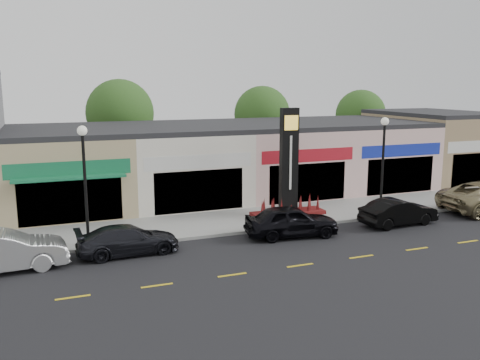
% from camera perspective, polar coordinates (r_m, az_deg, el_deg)
% --- Properties ---
extents(ground, '(120.00, 120.00, 0.00)m').
position_cam_1_polar(ground, '(24.05, 3.41, -7.25)').
color(ground, black).
rests_on(ground, ground).
extents(sidewalk, '(52.00, 4.30, 0.15)m').
position_cam_1_polar(sidewalk, '(27.88, -0.29, -4.54)').
color(sidewalk, gray).
rests_on(sidewalk, ground).
extents(curb, '(52.00, 0.20, 0.15)m').
position_cam_1_polar(curb, '(25.87, 1.48, -5.76)').
color(curb, gray).
rests_on(curb, ground).
extents(shop_beige, '(7.00, 10.85, 4.80)m').
position_cam_1_polar(shop_beige, '(32.68, -18.98, 1.30)').
color(shop_beige, tan).
rests_on(shop_beige, ground).
extents(shop_cream, '(7.00, 10.01, 4.80)m').
position_cam_1_polar(shop_cream, '(33.64, -7.00, 2.05)').
color(shop_cream, beige).
rests_on(shop_cream, ground).
extents(shop_pink_w, '(7.00, 10.01, 4.80)m').
position_cam_1_polar(shop_pink_w, '(35.96, 3.89, 2.66)').
color(shop_pink_w, '#D0A09E').
rests_on(shop_pink_w, ground).
extents(shop_pink_e, '(7.00, 10.01, 4.80)m').
position_cam_1_polar(shop_pink_e, '(39.40, 13.18, 3.11)').
color(shop_pink_e, '#D0A09E').
rests_on(shop_pink_e, ground).
extents(shop_tan, '(7.00, 10.01, 5.30)m').
position_cam_1_polar(shop_tan, '(43.67, 20.84, 3.74)').
color(shop_tan, '#876E4E').
rests_on(shop_tan, ground).
extents(tree_rear_west, '(5.20, 5.20, 7.83)m').
position_cam_1_polar(tree_rear_west, '(40.75, -13.32, 7.33)').
color(tree_rear_west, '#382619').
rests_on(tree_rear_west, ground).
extents(tree_rear_mid, '(4.80, 4.80, 7.29)m').
position_cam_1_polar(tree_rear_mid, '(44.03, 2.48, 7.40)').
color(tree_rear_mid, '#382619').
rests_on(tree_rear_mid, ground).
extents(tree_rear_east, '(4.60, 4.60, 6.94)m').
position_cam_1_polar(tree_rear_east, '(48.89, 13.38, 7.14)').
color(tree_rear_east, '#382619').
rests_on(tree_rear_east, ground).
extents(lamp_west_near, '(0.44, 0.44, 5.47)m').
position_cam_1_polar(lamp_west_near, '(23.69, -17.05, 0.68)').
color(lamp_west_near, black).
rests_on(lamp_west_near, sidewalk).
extents(lamp_east_near, '(0.44, 0.44, 5.47)m').
position_cam_1_polar(lamp_east_near, '(29.43, 15.77, 2.62)').
color(lamp_east_near, black).
rests_on(lamp_east_near, sidewalk).
extents(pylon_sign, '(4.20, 1.30, 6.00)m').
position_cam_1_polar(pylon_sign, '(28.44, 5.48, 0.25)').
color(pylon_sign, '#55140E').
rests_on(pylon_sign, sidewalk).
extents(car_white_van, '(2.11, 5.16, 1.66)m').
position_cam_1_polar(car_white_van, '(22.59, -25.23, -7.27)').
color(car_white_van, silver).
rests_on(car_white_van, ground).
extents(car_dark_sedan, '(1.98, 4.54, 1.30)m').
position_cam_1_polar(car_dark_sedan, '(23.09, -12.46, -6.57)').
color(car_dark_sedan, black).
rests_on(car_dark_sedan, ground).
extents(car_black_sedan, '(2.40, 4.79, 1.57)m').
position_cam_1_polar(car_black_sedan, '(25.18, 5.79, -4.60)').
color(car_black_sedan, black).
rests_on(car_black_sedan, ground).
extents(car_black_conv, '(1.77, 4.39, 1.42)m').
position_cam_1_polar(car_black_conv, '(28.37, 17.37, -3.45)').
color(car_black_conv, black).
rests_on(car_black_conv, ground).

